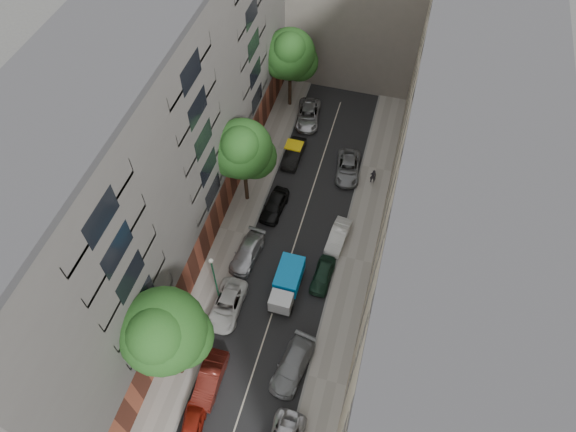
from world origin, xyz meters
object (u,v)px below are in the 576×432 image
(tree_near, at_px, (164,334))
(car_left_6, at_px, (308,115))
(car_left_5, at_px, (294,153))
(car_left_3, at_px, (247,253))
(car_right_1, at_px, (293,365))
(car_right_4, at_px, (348,168))
(lamp_post, at_px, (214,276))
(car_left_2, at_px, (227,305))
(car_right_3, at_px, (338,236))
(tree_far, at_px, (291,56))
(car_left_1, at_px, (210,379))
(car_left_0, at_px, (192,429))
(car_left_4, at_px, (275,205))
(car_right_2, at_px, (323,275))
(tree_mid, at_px, (243,152))
(pedestrian, at_px, (373,176))
(tarp_truck, at_px, (287,284))

(tree_near, bearing_deg, car_left_6, 85.55)
(car_left_5, height_order, tree_near, tree_near)
(car_left_3, bearing_deg, car_right_1, -47.47)
(car_right_4, distance_m, lamp_post, 18.50)
(car_left_2, distance_m, car_right_4, 18.35)
(car_right_3, height_order, lamp_post, lamp_post)
(tree_far, bearing_deg, car_left_2, -86.29)
(car_left_1, distance_m, car_right_4, 23.87)
(car_right_3, xyz_separation_m, tree_near, (-8.69, -14.94, 6.51))
(car_left_0, bearing_deg, car_left_2, 85.41)
(car_right_3, bearing_deg, tree_near, -114.61)
(car_left_2, distance_m, lamp_post, 3.50)
(car_left_3, distance_m, lamp_post, 5.81)
(car_left_0, height_order, car_left_4, car_left_4)
(car_right_3, bearing_deg, lamp_post, -128.09)
(car_right_1, bearing_deg, car_left_2, 161.59)
(car_right_2, bearing_deg, car_left_1, -116.30)
(car_left_5, bearing_deg, tree_near, -94.11)
(car_left_0, bearing_deg, car_left_6, 80.65)
(car_left_1, relative_size, car_right_2, 1.18)
(car_left_2, distance_m, tree_mid, 12.86)
(car_left_1, height_order, car_left_2, car_left_1)
(car_left_3, relative_size, car_right_1, 0.94)
(lamp_post, bearing_deg, tree_mid, 95.83)
(car_left_2, distance_m, car_right_2, 8.30)
(car_left_6, relative_size, car_right_2, 1.33)
(car_left_4, bearing_deg, pedestrian, 39.78)
(car_left_0, relative_size, car_left_3, 0.82)
(car_left_1, bearing_deg, car_left_4, 88.92)
(car_left_1, height_order, tree_far, tree_far)
(car_left_2, distance_m, car_right_1, 7.25)
(car_right_4, bearing_deg, car_right_3, -91.70)
(car_left_2, distance_m, car_right_3, 11.52)
(car_left_1, relative_size, car_left_4, 1.06)
(car_left_1, xyz_separation_m, car_left_6, (0.00, 29.50, -0.04))
(car_left_6, xyz_separation_m, car_right_4, (5.60, -6.30, -0.04))
(car_left_1, distance_m, tree_far, 31.79)
(tree_near, bearing_deg, car_left_4, 82.22)
(tree_near, bearing_deg, car_left_0, -57.99)
(car_right_1, bearing_deg, car_left_5, 114.50)
(tarp_truck, xyz_separation_m, car_right_2, (2.58, 1.90, -0.57))
(car_right_4, bearing_deg, tree_far, 127.89)
(car_left_1, distance_m, tree_mid, 18.44)
(car_left_0, relative_size, car_left_6, 0.75)
(car_right_2, bearing_deg, tree_mid, 146.21)
(tarp_truck, height_order, car_left_0, tarp_truck)
(car_left_0, distance_m, pedestrian, 27.39)
(tarp_truck, xyz_separation_m, car_left_3, (-4.20, 2.30, -0.54))
(car_left_2, relative_size, pedestrian, 3.01)
(tree_near, height_order, pedestrian, tree_near)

